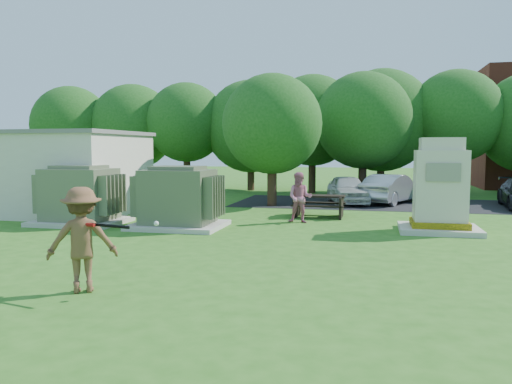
% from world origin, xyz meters
% --- Properties ---
extents(ground, '(120.00, 120.00, 0.00)m').
position_xyz_m(ground, '(0.00, 0.00, 0.00)').
color(ground, '#2D6619').
rests_on(ground, ground).
extents(service_building, '(10.00, 5.00, 3.20)m').
position_xyz_m(service_building, '(-11.00, 7.00, 1.60)').
color(service_building, beige).
rests_on(service_building, ground).
extents(service_building_roof, '(10.20, 5.20, 0.15)m').
position_xyz_m(service_building_roof, '(-11.00, 7.00, 3.27)').
color(service_building_roof, slate).
rests_on(service_building_roof, service_building).
extents(parking_strip, '(20.00, 6.00, 0.01)m').
position_xyz_m(parking_strip, '(7.00, 13.50, 0.01)').
color(parking_strip, '#232326').
rests_on(parking_strip, ground).
extents(transformer_left, '(3.00, 2.40, 2.07)m').
position_xyz_m(transformer_left, '(-6.50, 4.50, 0.97)').
color(transformer_left, beige).
rests_on(transformer_left, ground).
extents(transformer_right, '(3.00, 2.40, 2.07)m').
position_xyz_m(transformer_right, '(-2.80, 4.50, 0.97)').
color(transformer_right, beige).
rests_on(transformer_right, ground).
extents(generator_cabinet, '(2.46, 2.01, 3.00)m').
position_xyz_m(generator_cabinet, '(5.64, 5.59, 1.31)').
color(generator_cabinet, beige).
rests_on(generator_cabinet, ground).
extents(picnic_table, '(1.99, 1.49, 0.85)m').
position_xyz_m(picnic_table, '(1.53, 8.21, 0.53)').
color(picnic_table, black).
rests_on(picnic_table, ground).
extents(batter, '(1.46, 1.24, 1.96)m').
position_xyz_m(batter, '(-1.66, -3.00, 0.98)').
color(batter, brown).
rests_on(batter, ground).
extents(person_at_picnic, '(0.90, 0.71, 1.82)m').
position_xyz_m(person_at_picnic, '(1.03, 6.48, 0.91)').
color(person_at_picnic, '#BF6581').
rests_on(person_at_picnic, ground).
extents(car_white, '(2.50, 4.29, 1.37)m').
position_xyz_m(car_white, '(2.37, 13.29, 0.69)').
color(car_white, silver).
rests_on(car_white, ground).
extents(car_silver_a, '(3.17, 4.54, 1.42)m').
position_xyz_m(car_silver_a, '(4.44, 13.85, 0.71)').
color(car_silver_a, '#B1B1B6').
rests_on(car_silver_a, ground).
extents(batting_equipment, '(1.30, 0.53, 0.09)m').
position_xyz_m(batting_equipment, '(-0.96, -3.09, 1.29)').
color(batting_equipment, black).
rests_on(batting_equipment, ground).
extents(tree_row, '(41.30, 13.30, 7.30)m').
position_xyz_m(tree_row, '(1.75, 18.50, 4.15)').
color(tree_row, '#47301E').
rests_on(tree_row, ground).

